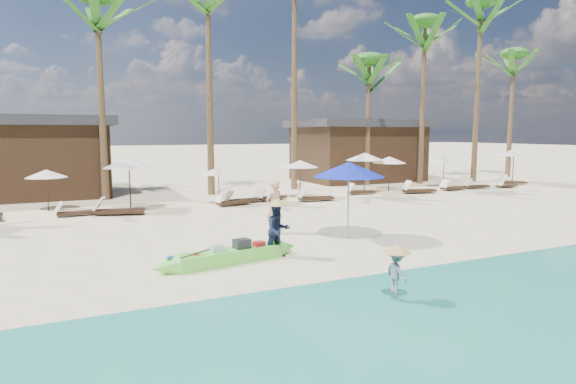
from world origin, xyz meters
name	(u,v)px	position (x,y,z in m)	size (l,w,h in m)	color
ground	(278,257)	(0.00, 0.00, 0.00)	(240.00, 240.00, 0.00)	#FFE5BC
wet_sand_strip	(388,321)	(0.00, -5.00, 0.00)	(240.00, 4.50, 0.01)	tan
green_canoe	(230,256)	(-1.39, 0.01, 0.20)	(4.68, 1.10, 0.60)	#65E646
tourist	(274,207)	(1.21, 3.03, 0.91)	(0.66, 0.43, 1.82)	tan
vendor_green	(278,230)	(-0.01, 0.00, 0.76)	(0.74, 0.58, 1.52)	#151E3B
vendor_yellow	(397,272)	(0.76, -4.23, 0.63)	(0.59, 0.34, 0.91)	gray
blue_umbrella	(349,169)	(2.98, 1.14, 2.26)	(2.33, 2.33, 2.50)	#99999E
resort_parasol_4	(46,174)	(-5.95, 11.59, 1.64)	(1.77, 1.77, 1.82)	#331E14
lounger_4_right	(74,212)	(-4.95, 9.60, 0.19)	(1.68, 0.61, 0.56)	#331E14
resort_parasol_5	(129,163)	(-2.64, 10.20, 2.11)	(2.27, 2.27, 2.34)	#331E14
lounger_5_left	(117,210)	(-3.33, 9.12, 0.23)	(2.09, 1.17, 0.68)	#331E14
resort_parasol_6	(219,171)	(1.39, 10.08, 1.64)	(1.76, 1.76, 1.81)	#331E14
lounger_6_left	(231,202)	(1.82, 9.55, 0.19)	(1.74, 0.75, 0.57)	#331E14
lounger_6_right	(240,199)	(2.45, 10.12, 0.19)	(1.73, 0.61, 0.58)	#331E14
resort_parasol_7	(300,164)	(6.03, 10.74, 1.79)	(1.93, 1.93, 1.98)	#331E14
lounger_7_left	(270,197)	(4.12, 10.37, 0.20)	(1.82, 1.06, 0.59)	#331E14
lounger_7_right	(314,197)	(6.04, 9.23, 0.21)	(1.89, 0.79, 0.62)	#331E14
resort_parasol_8	(365,157)	(10.40, 11.20, 2.06)	(2.22, 2.22, 2.29)	#331E14
lounger_8_left	(360,191)	(9.64, 10.50, 0.19)	(1.73, 0.70, 0.57)	#331E14
resort_parasol_9	(389,160)	(12.08, 11.15, 1.84)	(1.98, 1.98, 2.04)	#331E14
lounger_9_left	(417,190)	(12.82, 9.49, 0.22)	(2.02, 0.99, 0.66)	#331E14
lounger_9_right	(452,187)	(15.65, 9.75, 0.20)	(1.79, 0.64, 0.60)	#331E14
resort_parasol_10	(444,159)	(16.19, 11.05, 1.79)	(1.93, 1.93, 1.98)	#331E14
lounger_10_left	(475,186)	(17.63, 9.87, 0.19)	(1.71, 0.66, 0.57)	#331E14
lounger_10_right	(506,185)	(19.68, 9.35, 0.18)	(1.66, 0.63, 0.55)	#331E14
resort_parasol_11	(514,152)	(22.73, 11.44, 2.07)	(2.23, 2.23, 2.30)	#331E14
lounger_11_left	(511,182)	(21.46, 10.44, 0.20)	(1.87, 1.07, 0.61)	#331E14
palm_3	(98,27)	(-3.36, 14.27, 8.58)	(2.08, 2.08, 10.52)	brown
palm_4	(208,19)	(2.15, 14.01, 9.45)	(2.08, 2.08, 11.70)	brown
palm_5	(294,5)	(7.45, 14.38, 10.82)	(2.08, 2.08, 13.60)	brown
palm_6	(369,76)	(12.84, 14.52, 7.05)	(2.08, 2.08, 8.51)	brown
palm_7	(424,47)	(16.57, 13.68, 8.99)	(2.08, 2.08, 11.08)	brown
palm_8	(480,33)	(21.07, 13.33, 10.18)	(2.08, 2.08, 12.70)	brown
palm_9	(513,71)	(26.21, 14.81, 8.06)	(2.08, 2.08, 9.82)	brown
pavilion_west	(6,156)	(-8.00, 17.50, 2.19)	(10.80, 6.60, 4.30)	#331E14
pavilion_east	(357,150)	(14.00, 17.50, 2.20)	(8.80, 6.60, 4.30)	#331E14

